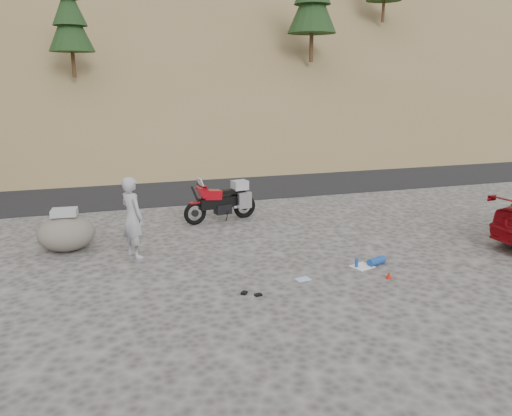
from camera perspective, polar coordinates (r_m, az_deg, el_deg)
The scene contains 13 objects.
ground at distance 11.85m, azimuth -1.11°, elevation -5.69°, with size 140.00×140.00×0.00m, color #3F3D3A.
road at distance 20.35m, azimuth -8.22°, elevation 2.68°, with size 120.00×7.00×0.05m, color black.
hillside at distance 52.14m, azimuth -14.87°, elevation 21.63°, with size 120.00×73.00×46.72m.
motorcycle at distance 14.82m, azimuth -3.69°, elevation 0.78°, with size 2.31×0.97×1.39m.
man at distance 12.26m, azimuth -13.66°, elevation -5.42°, with size 0.71×0.46×1.94m, color #9A999F.
boulder at distance 13.06m, azimuth -20.87°, elevation -2.61°, with size 1.64×1.50×1.07m.
gear_white_cloth at distance 11.54m, azimuth 12.04°, elevation -6.55°, with size 0.45×0.40×0.01m, color white.
gear_blue_mat at distance 11.70m, azimuth 13.61°, elevation -5.92°, with size 0.18×0.18×0.45m, color navy.
gear_bottle at distance 11.43m, azimuth 11.43°, elevation -6.20°, with size 0.08×0.08×0.21m, color navy.
gear_funnel at distance 10.99m, azimuth 14.96°, elevation -7.41°, with size 0.13×0.13×0.16m, color #A8160B.
gear_glove_a at distance 9.85m, azimuth 0.26°, elevation -9.89°, with size 0.14×0.10×0.04m, color black.
gear_glove_b at distance 9.93m, azimuth -1.36°, elevation -9.67°, with size 0.13×0.10×0.04m, color black.
gear_blue_cloth at distance 10.65m, azimuth 5.38°, elevation -8.11°, with size 0.30×0.22×0.01m, color #94BAE5.
Camera 1 is at (-3.10, -10.70, 4.06)m, focal length 35.00 mm.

